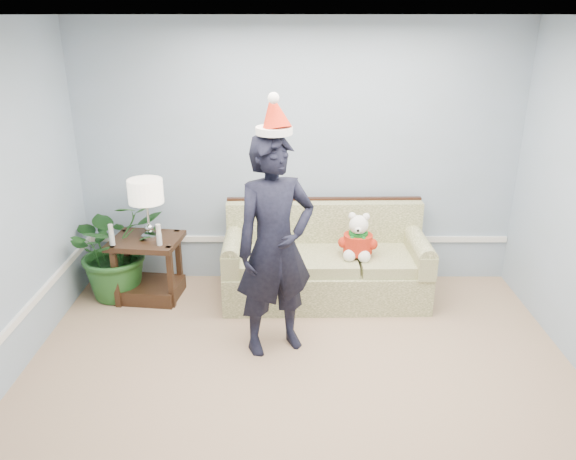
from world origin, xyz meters
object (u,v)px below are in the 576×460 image
Objects in this scene: table_lamp at (146,194)px; houseplant at (116,247)px; sofa at (325,265)px; side_table at (149,274)px; teddy_bear at (358,241)px; man at (275,247)px.

table_lamp is 0.57× the size of houseplant.
houseplant is (-2.10, -0.01, 0.19)m from sofa.
side_table is 1.58× the size of teddy_bear.
table_lamp is 1.30× the size of teddy_bear.
side_table is at bearing -179.34° from sofa.
man is at bearing -30.56° from houseplant.
side_table is 0.69× the size of houseplant.
sofa reaches higher than side_table.
teddy_bear is at bearing -3.34° from table_lamp.
houseplant reaches higher than side_table.
man is (1.30, -0.91, 0.68)m from side_table.
table_lamp is at bearing 119.52° from man.
houseplant is at bearing 179.05° from sofa.
teddy_bear is (2.04, -0.12, -0.44)m from table_lamp.
teddy_bear is at bearing -2.77° from side_table.
side_table is 0.42m from houseplant.
teddy_bear is at bearing -3.57° from houseplant.
houseplant is at bearing -174.12° from teddy_bear.
teddy_bear is (2.08, -0.10, 0.41)m from side_table.
man is 4.08× the size of teddy_bear.
table_lamp is 2.09m from teddy_bear.
side_table is 0.85m from table_lamp.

